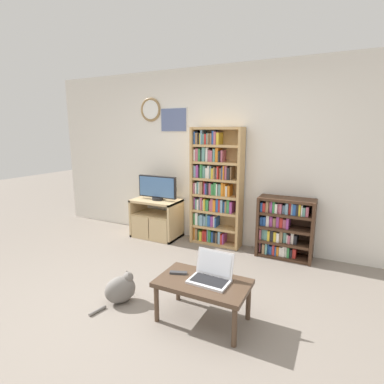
{
  "coord_description": "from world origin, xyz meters",
  "views": [
    {
      "loc": [
        1.61,
        -1.98,
        1.68
      ],
      "look_at": [
        0.02,
        1.19,
        0.96
      ],
      "focal_mm": 28.0,
      "sensor_mm": 36.0,
      "label": 1
    }
  ],
  "objects_px": {
    "bookshelf_short": "(283,227)",
    "coffee_table": "(203,286)",
    "cat": "(121,289)",
    "tv_stand": "(156,218)",
    "bookshelf_tall": "(214,188)",
    "remote_near_laptop": "(178,273)",
    "television": "(157,188)",
    "laptop": "(211,274)"
  },
  "relations": [
    {
      "from": "bookshelf_short",
      "to": "coffee_table",
      "type": "height_order",
      "value": "bookshelf_short"
    },
    {
      "from": "laptop",
      "to": "tv_stand",
      "type": "bearing_deg",
      "value": 137.92
    },
    {
      "from": "coffee_table",
      "to": "laptop",
      "type": "bearing_deg",
      "value": 39.75
    },
    {
      "from": "tv_stand",
      "to": "television",
      "type": "bearing_deg",
      "value": 20.87
    },
    {
      "from": "bookshelf_tall",
      "to": "remote_near_laptop",
      "type": "relative_size",
      "value": 10.5
    },
    {
      "from": "remote_near_laptop",
      "to": "television",
      "type": "bearing_deg",
      "value": -161.46
    },
    {
      "from": "cat",
      "to": "tv_stand",
      "type": "bearing_deg",
      "value": 146.45
    },
    {
      "from": "television",
      "to": "laptop",
      "type": "relative_size",
      "value": 1.84
    },
    {
      "from": "cat",
      "to": "bookshelf_short",
      "type": "bearing_deg",
      "value": 90.52
    },
    {
      "from": "bookshelf_tall",
      "to": "coffee_table",
      "type": "bearing_deg",
      "value": -70.48
    },
    {
      "from": "television",
      "to": "tv_stand",
      "type": "bearing_deg",
      "value": -159.13
    },
    {
      "from": "television",
      "to": "laptop",
      "type": "distance_m",
      "value": 2.31
    },
    {
      "from": "television",
      "to": "remote_near_laptop",
      "type": "height_order",
      "value": "television"
    },
    {
      "from": "bookshelf_short",
      "to": "cat",
      "type": "height_order",
      "value": "bookshelf_short"
    },
    {
      "from": "television",
      "to": "coffee_table",
      "type": "distance_m",
      "value": 2.33
    },
    {
      "from": "bookshelf_short",
      "to": "coffee_table",
      "type": "relative_size",
      "value": 1.01
    },
    {
      "from": "tv_stand",
      "to": "laptop",
      "type": "height_order",
      "value": "laptop"
    },
    {
      "from": "bookshelf_tall",
      "to": "bookshelf_short",
      "type": "xyz_separation_m",
      "value": [
        1.02,
        -0.03,
        -0.45
      ]
    },
    {
      "from": "remote_near_laptop",
      "to": "cat",
      "type": "height_order",
      "value": "remote_near_laptop"
    },
    {
      "from": "laptop",
      "to": "bookshelf_tall",
      "type": "bearing_deg",
      "value": 114.11
    },
    {
      "from": "tv_stand",
      "to": "cat",
      "type": "bearing_deg",
      "value": -67.34
    },
    {
      "from": "bookshelf_tall",
      "to": "bookshelf_short",
      "type": "bearing_deg",
      "value": -1.81
    },
    {
      "from": "tv_stand",
      "to": "bookshelf_tall",
      "type": "distance_m",
      "value": 1.1
    },
    {
      "from": "laptop",
      "to": "remote_near_laptop",
      "type": "distance_m",
      "value": 0.33
    },
    {
      "from": "bookshelf_tall",
      "to": "coffee_table",
      "type": "relative_size",
      "value": 2.14
    },
    {
      "from": "television",
      "to": "cat",
      "type": "height_order",
      "value": "television"
    },
    {
      "from": "bookshelf_short",
      "to": "remote_near_laptop",
      "type": "distance_m",
      "value": 1.87
    },
    {
      "from": "tv_stand",
      "to": "cat",
      "type": "relative_size",
      "value": 1.46
    },
    {
      "from": "coffee_table",
      "to": "remote_near_laptop",
      "type": "distance_m",
      "value": 0.27
    },
    {
      "from": "tv_stand",
      "to": "coffee_table",
      "type": "bearing_deg",
      "value": -46.4
    },
    {
      "from": "television",
      "to": "bookshelf_short",
      "type": "bearing_deg",
      "value": 3.11
    },
    {
      "from": "bookshelf_tall",
      "to": "coffee_table",
      "type": "distance_m",
      "value": 1.99
    },
    {
      "from": "television",
      "to": "bookshelf_tall",
      "type": "height_order",
      "value": "bookshelf_tall"
    },
    {
      "from": "tv_stand",
      "to": "cat",
      "type": "xyz_separation_m",
      "value": [
        0.73,
        -1.75,
        -0.17
      ]
    },
    {
      "from": "bookshelf_short",
      "to": "laptop",
      "type": "bearing_deg",
      "value": -100.41
    },
    {
      "from": "tv_stand",
      "to": "remote_near_laptop",
      "type": "bearing_deg",
      "value": -51.1
    },
    {
      "from": "bookshelf_short",
      "to": "coffee_table",
      "type": "distance_m",
      "value": 1.82
    },
    {
      "from": "bookshelf_tall",
      "to": "remote_near_laptop",
      "type": "height_order",
      "value": "bookshelf_tall"
    },
    {
      "from": "cat",
      "to": "television",
      "type": "bearing_deg",
      "value": 145.5
    },
    {
      "from": "laptop",
      "to": "remote_near_laptop",
      "type": "height_order",
      "value": "laptop"
    },
    {
      "from": "coffee_table",
      "to": "bookshelf_tall",
      "type": "bearing_deg",
      "value": 109.52
    },
    {
      "from": "tv_stand",
      "to": "bookshelf_short",
      "type": "relative_size",
      "value": 0.91
    }
  ]
}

